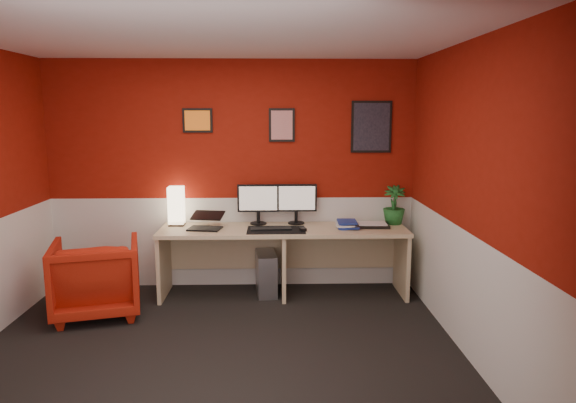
% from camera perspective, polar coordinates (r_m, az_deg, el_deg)
% --- Properties ---
extents(ground, '(4.00, 3.50, 0.01)m').
position_cam_1_polar(ground, '(4.45, -7.63, -16.20)').
color(ground, black).
rests_on(ground, ground).
extents(ceiling, '(4.00, 3.50, 0.01)m').
position_cam_1_polar(ceiling, '(4.04, -8.47, 17.61)').
color(ceiling, white).
rests_on(ceiling, ground).
extents(wall_back, '(4.00, 0.01, 2.50)m').
position_cam_1_polar(wall_back, '(5.79, -6.10, 2.84)').
color(wall_back, maroon).
rests_on(wall_back, ground).
extents(wall_front, '(4.00, 0.01, 2.50)m').
position_cam_1_polar(wall_front, '(2.38, -12.76, -7.36)').
color(wall_front, maroon).
rests_on(wall_front, ground).
extents(wall_right, '(0.01, 3.50, 2.50)m').
position_cam_1_polar(wall_right, '(4.32, 19.36, 0.00)').
color(wall_right, maroon).
rests_on(wall_right, ground).
extents(wainscot_back, '(4.00, 0.01, 1.00)m').
position_cam_1_polar(wainscot_back, '(5.92, -5.97, -4.40)').
color(wainscot_back, silver).
rests_on(wainscot_back, ground).
extents(wainscot_right, '(0.01, 3.50, 1.00)m').
position_cam_1_polar(wainscot_right, '(4.50, 18.75, -9.46)').
color(wainscot_right, silver).
rests_on(wainscot_right, ground).
extents(desk, '(2.60, 0.65, 0.73)m').
position_cam_1_polar(desk, '(5.61, -0.49, -6.57)').
color(desk, tan).
rests_on(desk, ground).
extents(shoji_lamp, '(0.16, 0.16, 0.40)m').
position_cam_1_polar(shoji_lamp, '(5.75, -12.08, -0.59)').
color(shoji_lamp, '#FFE5B2').
rests_on(shoji_lamp, desk).
extents(laptop, '(0.37, 0.28, 0.22)m').
position_cam_1_polar(laptop, '(5.50, -9.08, -1.91)').
color(laptop, black).
rests_on(laptop, desk).
extents(monitor_left, '(0.45, 0.06, 0.58)m').
position_cam_1_polar(monitor_left, '(5.67, -3.28, 0.39)').
color(monitor_left, black).
rests_on(monitor_left, desk).
extents(monitor_right, '(0.45, 0.06, 0.58)m').
position_cam_1_polar(monitor_right, '(5.69, 0.90, 0.43)').
color(monitor_right, black).
rests_on(monitor_right, desk).
extents(desk_mat, '(0.60, 0.38, 0.01)m').
position_cam_1_polar(desk_mat, '(5.43, -1.30, -3.12)').
color(desk_mat, black).
rests_on(desk_mat, desk).
extents(keyboard, '(0.43, 0.17, 0.02)m').
position_cam_1_polar(keyboard, '(5.43, -1.87, -2.97)').
color(keyboard, black).
rests_on(keyboard, desk_mat).
extents(mouse, '(0.08, 0.11, 0.03)m').
position_cam_1_polar(mouse, '(5.38, 1.62, -3.02)').
color(mouse, black).
rests_on(mouse, desk_mat).
extents(book_bottom, '(0.25, 0.32, 0.03)m').
position_cam_1_polar(book_bottom, '(5.58, 5.45, -2.69)').
color(book_bottom, navy).
rests_on(book_bottom, desk).
extents(book_middle, '(0.21, 0.28, 0.02)m').
position_cam_1_polar(book_middle, '(5.55, 5.23, -2.49)').
color(book_middle, silver).
rests_on(book_middle, book_bottom).
extents(book_top, '(0.21, 0.27, 0.03)m').
position_cam_1_polar(book_top, '(5.55, 5.43, -2.24)').
color(book_top, navy).
rests_on(book_top, book_middle).
extents(zen_tray, '(0.36, 0.26, 0.03)m').
position_cam_1_polar(zen_tray, '(5.65, 9.14, -2.59)').
color(zen_tray, black).
rests_on(zen_tray, desk).
extents(potted_plant, '(0.27, 0.27, 0.42)m').
position_cam_1_polar(potted_plant, '(5.80, 11.49, -0.38)').
color(potted_plant, '#19591E').
rests_on(potted_plant, desk).
extents(pc_tower, '(0.25, 0.47, 0.45)m').
position_cam_1_polar(pc_tower, '(5.69, -2.39, -7.81)').
color(pc_tower, '#99999E').
rests_on(pc_tower, ground).
extents(armchair, '(0.96, 0.98, 0.74)m').
position_cam_1_polar(armchair, '(5.41, -20.17, -7.77)').
color(armchair, '#AC2312').
rests_on(armchair, ground).
extents(art_left, '(0.32, 0.02, 0.26)m').
position_cam_1_polar(art_left, '(5.77, -9.84, 8.71)').
color(art_left, orange).
rests_on(art_left, wall_back).
extents(art_center, '(0.28, 0.02, 0.36)m').
position_cam_1_polar(art_center, '(5.71, -0.68, 8.34)').
color(art_center, red).
rests_on(art_center, wall_back).
extents(art_right, '(0.44, 0.02, 0.56)m').
position_cam_1_polar(art_right, '(5.81, 9.08, 8.04)').
color(art_right, black).
rests_on(art_right, wall_back).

